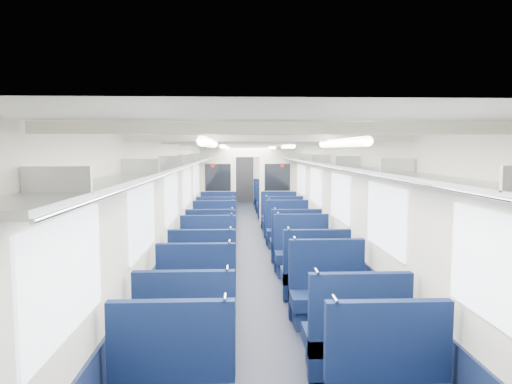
{
  "coord_description": "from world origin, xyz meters",
  "views": [
    {
      "loc": [
        -0.32,
        -10.3,
        2.2
      ],
      "look_at": [
        0.17,
        1.41,
        1.12
      ],
      "focal_mm": 31.94,
      "sensor_mm": 36.0,
      "label": 1
    }
  ],
  "objects_px": {
    "seat_6": "(195,305)",
    "seat_17": "(283,224)",
    "seat_16": "(217,225)",
    "seat_21": "(273,208)",
    "seat_24": "(223,201)",
    "seat_10": "(208,258)",
    "seat_5": "(355,342)",
    "end_door": "(244,179)",
    "seat_9": "(315,276)",
    "bulkhead": "(248,183)",
    "seat_20": "(221,209)",
    "seat_27": "(266,197)",
    "seat_8": "(203,276)",
    "seat_13": "(295,245)",
    "seat_7": "(328,297)",
    "seat_12": "(211,245)",
    "seat_23": "(270,205)",
    "seat_19": "(279,218)",
    "seat_26": "(224,197)",
    "seat_25": "(268,201)",
    "seat_18": "(218,219)",
    "seat_14": "(214,233)",
    "seat_11": "(302,256)",
    "seat_4": "(186,339)"
  },
  "relations": [
    {
      "from": "seat_5",
      "to": "seat_6",
      "type": "relative_size",
      "value": 1.0
    },
    {
      "from": "seat_27",
      "to": "seat_19",
      "type": "bearing_deg",
      "value": -90.0
    },
    {
      "from": "seat_13",
      "to": "seat_10",
      "type": "bearing_deg",
      "value": -148.68
    },
    {
      "from": "seat_21",
      "to": "seat_23",
      "type": "relative_size",
      "value": 1.0
    },
    {
      "from": "seat_19",
      "to": "seat_27",
      "type": "bearing_deg",
      "value": 90.0
    },
    {
      "from": "seat_4",
      "to": "seat_23",
      "type": "relative_size",
      "value": 1.0
    },
    {
      "from": "seat_16",
      "to": "seat_17",
      "type": "xyz_separation_m",
      "value": [
        1.66,
        0.09,
        0.0
      ]
    },
    {
      "from": "seat_7",
      "to": "seat_27",
      "type": "height_order",
      "value": "same"
    },
    {
      "from": "seat_10",
      "to": "seat_17",
      "type": "bearing_deg",
      "value": 64.64
    },
    {
      "from": "seat_20",
      "to": "bulkhead",
      "type": "bearing_deg",
      "value": -48.72
    },
    {
      "from": "seat_20",
      "to": "seat_27",
      "type": "bearing_deg",
      "value": 64.51
    },
    {
      "from": "seat_13",
      "to": "seat_17",
      "type": "relative_size",
      "value": 1.0
    },
    {
      "from": "seat_19",
      "to": "seat_26",
      "type": "relative_size",
      "value": 1.0
    },
    {
      "from": "seat_8",
      "to": "seat_9",
      "type": "relative_size",
      "value": 1.0
    },
    {
      "from": "seat_16",
      "to": "end_door",
      "type": "bearing_deg",
      "value": 84.1
    },
    {
      "from": "end_door",
      "to": "seat_18",
      "type": "distance_m",
      "value": 6.99
    },
    {
      "from": "seat_6",
      "to": "seat_20",
      "type": "distance_m",
      "value": 8.97
    },
    {
      "from": "seat_8",
      "to": "seat_25",
      "type": "relative_size",
      "value": 1.0
    },
    {
      "from": "seat_8",
      "to": "seat_11",
      "type": "xyz_separation_m",
      "value": [
        1.66,
        1.26,
        0.0
      ]
    },
    {
      "from": "seat_12",
      "to": "seat_19",
      "type": "height_order",
      "value": "same"
    },
    {
      "from": "seat_6",
      "to": "seat_14",
      "type": "relative_size",
      "value": 1.0
    },
    {
      "from": "end_door",
      "to": "seat_9",
      "type": "bearing_deg",
      "value": -86.26
    },
    {
      "from": "seat_16",
      "to": "seat_21",
      "type": "bearing_deg",
      "value": 63.11
    },
    {
      "from": "seat_21",
      "to": "seat_6",
      "type": "bearing_deg",
      "value": -100.33
    },
    {
      "from": "seat_9",
      "to": "seat_20",
      "type": "relative_size",
      "value": 1.0
    },
    {
      "from": "end_door",
      "to": "seat_12",
      "type": "distance_m",
      "value": 10.42
    },
    {
      "from": "seat_16",
      "to": "seat_17",
      "type": "relative_size",
      "value": 1.0
    },
    {
      "from": "seat_13",
      "to": "seat_21",
      "type": "bearing_deg",
      "value": 90.0
    },
    {
      "from": "bulkhead",
      "to": "seat_16",
      "type": "bearing_deg",
      "value": -110.68
    },
    {
      "from": "seat_8",
      "to": "seat_27",
      "type": "relative_size",
      "value": 1.0
    },
    {
      "from": "seat_6",
      "to": "seat_10",
      "type": "bearing_deg",
      "value": 90.0
    },
    {
      "from": "seat_16",
      "to": "seat_17",
      "type": "distance_m",
      "value": 1.66
    },
    {
      "from": "end_door",
      "to": "seat_26",
      "type": "height_order",
      "value": "end_door"
    },
    {
      "from": "bulkhead",
      "to": "seat_12",
      "type": "height_order",
      "value": "bulkhead"
    },
    {
      "from": "seat_23",
      "to": "seat_27",
      "type": "relative_size",
      "value": 1.0
    },
    {
      "from": "seat_14",
      "to": "seat_17",
      "type": "bearing_deg",
      "value": 35.65
    },
    {
      "from": "seat_5",
      "to": "seat_6",
      "type": "height_order",
      "value": "same"
    },
    {
      "from": "seat_20",
      "to": "seat_21",
      "type": "distance_m",
      "value": 1.66
    },
    {
      "from": "seat_18",
      "to": "seat_9",
      "type": "bearing_deg",
      "value": -73.96
    },
    {
      "from": "seat_24",
      "to": "seat_10",
      "type": "bearing_deg",
      "value": -90.0
    },
    {
      "from": "seat_4",
      "to": "seat_20",
      "type": "distance_m",
      "value": 9.98
    },
    {
      "from": "seat_5",
      "to": "bulkhead",
      "type": "bearing_deg",
      "value": 95.17
    },
    {
      "from": "seat_25",
      "to": "seat_27",
      "type": "xyz_separation_m",
      "value": [
        0.0,
        1.15,
        0.0
      ]
    },
    {
      "from": "seat_8",
      "to": "seat_11",
      "type": "height_order",
      "value": "same"
    },
    {
      "from": "seat_10",
      "to": "seat_27",
      "type": "xyz_separation_m",
      "value": [
        1.66,
        10.04,
        0.0
      ]
    },
    {
      "from": "seat_6",
      "to": "seat_24",
      "type": "xyz_separation_m",
      "value": [
        0.0,
        11.36,
        0.0
      ]
    },
    {
      "from": "seat_14",
      "to": "seat_17",
      "type": "xyz_separation_m",
      "value": [
        1.66,
        1.19,
        0.0
      ]
    },
    {
      "from": "seat_26",
      "to": "seat_27",
      "type": "relative_size",
      "value": 1.0
    },
    {
      "from": "seat_6",
      "to": "seat_17",
      "type": "bearing_deg",
      "value": 74.34
    },
    {
      "from": "seat_25",
      "to": "seat_10",
      "type": "bearing_deg",
      "value": -100.57
    }
  ]
}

